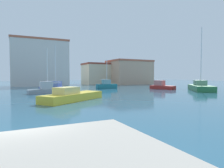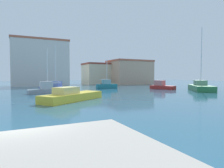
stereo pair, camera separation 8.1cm
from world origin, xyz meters
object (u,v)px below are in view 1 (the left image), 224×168
object	(u,v)px
sailboat_grey_mid_harbor	(47,89)
motorboat_yellow_center_channel	(72,96)
motorboat_red_distant_north	(161,86)
sailboat_teal_distant_east	(107,85)
sailboat_blue_far_left	(55,86)
sailboat_green_far_right	(200,87)

from	to	relation	value
sailboat_grey_mid_harbor	motorboat_yellow_center_channel	distance (m)	9.79
motorboat_yellow_center_channel	motorboat_red_distant_north	size ratio (longest dim) A/B	1.46
sailboat_teal_distant_east	sailboat_grey_mid_harbor	xyz separation A→B (m)	(-11.95, -5.45, -0.09)
sailboat_teal_distant_east	motorboat_red_distant_north	world-z (taller)	sailboat_teal_distant_east
sailboat_blue_far_left	motorboat_red_distant_north	world-z (taller)	sailboat_blue_far_left
motorboat_yellow_center_channel	sailboat_grey_mid_harbor	bearing A→B (deg)	97.07
sailboat_blue_far_left	sailboat_grey_mid_harbor	size ratio (longest dim) A/B	1.26
sailboat_blue_far_left	sailboat_grey_mid_harbor	world-z (taller)	sailboat_blue_far_left
motorboat_yellow_center_channel	motorboat_red_distant_north	world-z (taller)	motorboat_red_distant_north
sailboat_blue_far_left	motorboat_red_distant_north	size ratio (longest dim) A/B	1.63
sailboat_green_far_right	sailboat_teal_distant_east	bearing A→B (deg)	137.21
sailboat_teal_distant_east	motorboat_yellow_center_channel	size ratio (longest dim) A/B	0.78
motorboat_yellow_center_channel	motorboat_red_distant_north	distance (m)	21.92
motorboat_red_distant_north	sailboat_green_far_right	bearing A→B (deg)	-59.37
sailboat_teal_distant_east	motorboat_red_distant_north	xyz separation A→B (m)	(9.00, -5.65, -0.09)
sailboat_teal_distant_east	motorboat_red_distant_north	size ratio (longest dim) A/B	1.14
motorboat_yellow_center_channel	sailboat_teal_distant_east	bearing A→B (deg)	54.69
sailboat_teal_distant_east	sailboat_green_far_right	world-z (taller)	sailboat_green_far_right
sailboat_grey_mid_harbor	sailboat_green_far_right	bearing A→B (deg)	-14.05
sailboat_grey_mid_harbor	motorboat_yellow_center_channel	world-z (taller)	sailboat_grey_mid_harbor
sailboat_teal_distant_east	sailboat_grey_mid_harbor	world-z (taller)	sailboat_grey_mid_harbor
sailboat_green_far_right	motorboat_yellow_center_channel	xyz separation A→B (m)	(-23.25, -3.60, -0.12)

